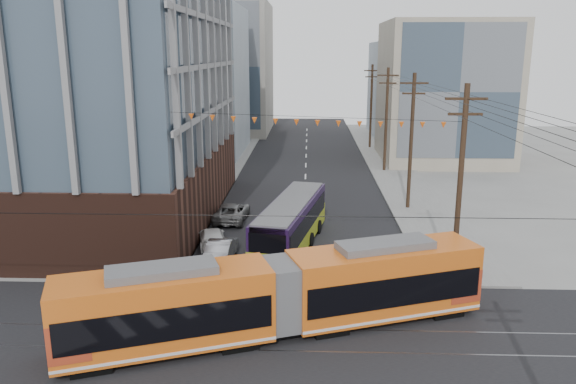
# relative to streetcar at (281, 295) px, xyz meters

# --- Properties ---
(office_building) EXTENTS (30.00, 25.00, 28.60)m
(office_building) POSITION_rel_streetcar_xyz_m (-21.08, 18.40, 12.42)
(office_building) COLOR #381E16
(office_building) RESTS_ON ground
(bg_bldg_nw_near) EXTENTS (18.00, 16.00, 18.00)m
(bg_bldg_nw_near) POSITION_rel_streetcar_xyz_m (-16.08, 47.40, 7.12)
(bg_bldg_nw_near) COLOR #8C99A5
(bg_bldg_nw_near) RESTS_ON ground
(bg_bldg_ne_near) EXTENTS (14.00, 14.00, 16.00)m
(bg_bldg_ne_near) POSITION_rel_streetcar_xyz_m (16.92, 43.40, 6.12)
(bg_bldg_ne_near) COLOR gray
(bg_bldg_ne_near) RESTS_ON ground
(bg_bldg_nw_far) EXTENTS (16.00, 18.00, 20.00)m
(bg_bldg_nw_far) POSITION_rel_streetcar_xyz_m (-13.08, 67.40, 8.12)
(bg_bldg_nw_far) COLOR gray
(bg_bldg_nw_far) RESTS_ON ground
(bg_bldg_ne_far) EXTENTS (16.00, 16.00, 14.00)m
(bg_bldg_ne_far) POSITION_rel_streetcar_xyz_m (18.92, 63.40, 5.12)
(bg_bldg_ne_far) COLOR #8C99A5
(bg_bldg_ne_far) RESTS_ON ground
(utility_pole_far) EXTENTS (0.30, 0.30, 11.00)m
(utility_pole_far) POSITION_rel_streetcar_xyz_m (9.42, 51.40, 3.62)
(utility_pole_far) COLOR black
(utility_pole_far) RESTS_ON ground
(streetcar) EXTENTS (19.27, 9.20, 3.76)m
(streetcar) POSITION_rel_streetcar_xyz_m (0.00, 0.00, 0.00)
(streetcar) COLOR #D25D17
(streetcar) RESTS_ON ground
(city_bus) EXTENTS (4.75, 11.84, 3.28)m
(city_bus) POSITION_rel_streetcar_xyz_m (0.10, 11.66, -0.24)
(city_bus) COLOR #1F0E31
(city_bus) RESTS_ON ground
(parked_car_silver) EXTENTS (1.64, 4.31, 1.40)m
(parked_car_silver) POSITION_rel_streetcar_xyz_m (-4.14, 9.24, -1.18)
(parked_car_silver) COLOR #9C9DA2
(parked_car_silver) RESTS_ON ground
(parked_car_white) EXTENTS (2.68, 4.52, 1.23)m
(parked_car_white) POSITION_rel_streetcar_xyz_m (-5.15, 11.71, -1.26)
(parked_car_white) COLOR silver
(parked_car_white) RESTS_ON ground
(parked_car_grey) EXTENTS (2.51, 5.06, 1.38)m
(parked_car_grey) POSITION_rel_streetcar_xyz_m (-4.61, 17.57, -1.19)
(parked_car_grey) COLOR slate
(parked_car_grey) RESTS_ON ground
(jersey_barrier) EXTENTS (2.22, 4.16, 0.82)m
(jersey_barrier) POSITION_rel_streetcar_xyz_m (9.22, 8.53, -1.47)
(jersey_barrier) COLOR gray
(jersey_barrier) RESTS_ON ground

